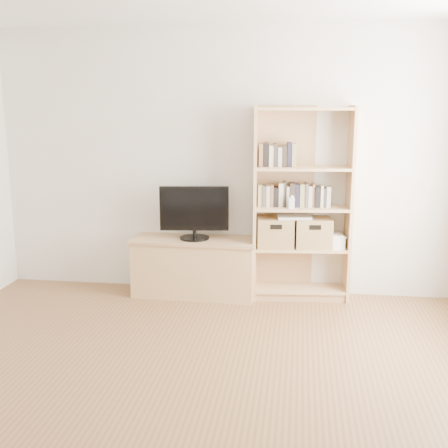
% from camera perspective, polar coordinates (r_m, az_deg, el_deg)
% --- Properties ---
extents(floor, '(4.50, 5.00, 0.01)m').
position_cam_1_polar(floor, '(3.61, -6.00, -19.27)').
color(floor, brown).
rests_on(floor, ground).
extents(back_wall, '(4.50, 0.02, 2.60)m').
position_cam_1_polar(back_wall, '(5.57, -0.19, 6.25)').
color(back_wall, silver).
rests_on(back_wall, floor).
extents(tv_stand, '(1.21, 0.49, 0.55)m').
position_cam_1_polar(tv_stand, '(5.59, -2.97, -4.48)').
color(tv_stand, tan).
rests_on(tv_stand, floor).
extents(bookshelf, '(0.96, 0.42, 1.86)m').
position_cam_1_polar(bookshelf, '(5.40, 7.89, 1.97)').
color(bookshelf, tan).
rests_on(bookshelf, floor).
extents(television, '(0.67, 0.13, 0.52)m').
position_cam_1_polar(television, '(5.46, -3.03, 1.17)').
color(television, black).
rests_on(television, tv_stand).
extents(books_row_mid, '(0.82, 0.26, 0.22)m').
position_cam_1_polar(books_row_mid, '(5.41, 7.90, 2.93)').
color(books_row_mid, '#968A52').
rests_on(books_row_mid, bookshelf).
extents(books_row_upper, '(0.37, 0.17, 0.19)m').
position_cam_1_polar(books_row_upper, '(5.34, 5.79, 6.86)').
color(books_row_upper, '#968A52').
rests_on(books_row_upper, bookshelf).
extents(baby_monitor, '(0.06, 0.04, 0.10)m').
position_cam_1_polar(baby_monitor, '(5.29, 6.89, 2.12)').
color(baby_monitor, white).
rests_on(baby_monitor, bookshelf).
extents(basket_left, '(0.37, 0.32, 0.28)m').
position_cam_1_polar(basket_left, '(5.43, 5.21, -0.82)').
color(basket_left, olive).
rests_on(basket_left, bookshelf).
extents(basket_right, '(0.38, 0.33, 0.28)m').
position_cam_1_polar(basket_right, '(5.46, 9.00, -0.85)').
color(basket_right, olive).
rests_on(basket_right, bookshelf).
extents(laptop, '(0.34, 0.26, 0.03)m').
position_cam_1_polar(laptop, '(5.41, 7.13, 0.75)').
color(laptop, white).
rests_on(laptop, basket_left).
extents(magazine_stack, '(0.20, 0.26, 0.11)m').
position_cam_1_polar(magazine_stack, '(5.51, 11.10, -1.74)').
color(magazine_stack, beige).
rests_on(magazine_stack, bookshelf).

